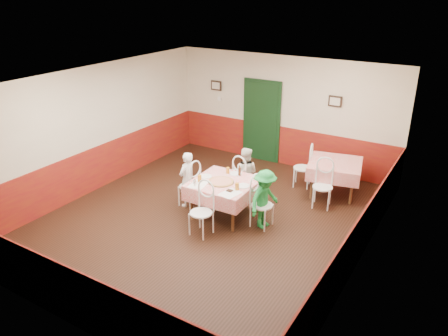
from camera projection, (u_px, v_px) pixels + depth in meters
The scene contains 39 objects.
floor at pixel (209, 218), 8.85m from camera, with size 7.00×7.00×0.00m, color black.
ceiling at pixel (207, 81), 7.76m from camera, with size 7.00×7.00×0.00m, color white.
back_wall at pixel (284, 112), 11.05m from camera, with size 6.00×0.10×2.80m, color beige.
front_wall at pixel (57, 239), 5.55m from camera, with size 6.00×0.10×2.80m, color beige.
left_wall at pixel (96, 129), 9.74m from camera, with size 0.10×7.00×2.80m, color beige.
right_wall at pixel (367, 190), 6.86m from camera, with size 0.10×7.00×2.80m, color beige.
wainscot_back at pixel (282, 145), 11.39m from camera, with size 6.00×0.03×1.00m, color maroon.
wainscot_front at pixel (68, 295), 5.91m from camera, with size 6.00×0.03×1.00m, color maroon.
wainscot_left at pixel (101, 166), 10.08m from camera, with size 0.03×7.00×1.00m, color maroon.
wainscot_right at pixel (360, 239), 7.22m from camera, with size 0.03×7.00×1.00m, color maroon.
door at pixel (261, 122), 11.44m from camera, with size 0.96×0.06×2.10m, color black.
picture_left at pixel (216, 86), 11.80m from camera, with size 0.32×0.03×0.26m, color black.
picture_right at pixel (335, 101), 10.21m from camera, with size 0.32×0.03×0.26m, color black.
thermostat at pixel (219, 99), 11.89m from camera, with size 0.10×0.03×0.10m, color white.
main_table at pixel (224, 199), 8.84m from camera, with size 1.22×1.22×0.77m, color red.
second_table at pixel (334, 178), 9.78m from camera, with size 1.12×1.12×0.77m, color red.
chair_left at pixel (189, 186), 9.20m from camera, with size 0.42×0.42×0.90m, color white, non-canonical shape.
chair_right at pixel (262, 205), 8.41m from camera, with size 0.42×0.42×0.90m, color white, non-canonical shape.
chair_far at pixel (244, 180), 9.48m from camera, with size 0.42×0.42×0.90m, color white, non-canonical shape.
chair_near at pixel (201, 213), 8.13m from camera, with size 0.42×0.42×0.90m, color white, non-canonical shape.
chair_second_a at pixel (303, 168), 10.11m from camera, with size 0.42×0.42×0.90m, color white, non-canonical shape.
chair_second_b at pixel (323, 187), 9.16m from camera, with size 0.42×0.42×0.90m, color white, non-canonical shape.
pizza at pixel (221, 182), 8.64m from camera, with size 0.50×0.50×0.03m, color #B74723.
plate_left at pixel (206, 176), 8.90m from camera, with size 0.25×0.25×0.01m, color white.
plate_right at pixel (243, 186), 8.47m from camera, with size 0.25×0.25×0.01m, color white.
plate_far at pixel (236, 174), 9.02m from camera, with size 0.25×0.25×0.01m, color white.
glass_a at pixel (200, 179), 8.64m from camera, with size 0.08×0.08×0.14m, color #BF7219.
glass_b at pixel (237, 186), 8.30m from camera, with size 0.08×0.08×0.14m, color #BF7219.
glass_c at pixel (228, 170), 9.04m from camera, with size 0.07×0.07×0.13m, color #BF7219.
beer_bottle at pixel (239, 171), 8.91m from camera, with size 0.06×0.06×0.20m, color #381C0A.
shaker_a at pixel (194, 182), 8.54m from camera, with size 0.04×0.04×0.09m, color silver.
shaker_b at pixel (195, 184), 8.47m from camera, with size 0.04×0.04×0.09m, color silver.
shaker_c at pixel (195, 182), 8.57m from camera, with size 0.04×0.04×0.09m, color #B23319.
menu_left at pixel (198, 184), 8.55m from camera, with size 0.30×0.40×0.00m, color white.
menu_right at pixel (230, 193), 8.19m from camera, with size 0.30×0.40×0.00m, color white.
wallet at pixel (230, 191), 8.28m from camera, with size 0.11×0.09×0.02m, color black.
diner_left at pixel (187, 179), 9.17m from camera, with size 0.44×0.29×1.20m, color gray.
diner_far at pixel (245, 173), 9.47m from camera, with size 0.57×0.45×1.18m, color gray.
diner_right at pixel (265, 199), 8.33m from camera, with size 0.77×0.44×1.19m, color gray.
Camera 1 is at (4.29, -6.46, 4.40)m, focal length 35.00 mm.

